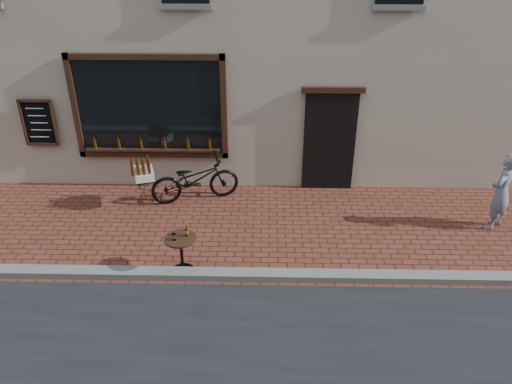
{
  "coord_description": "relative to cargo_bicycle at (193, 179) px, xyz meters",
  "views": [
    {
      "loc": [
        0.55,
        -6.46,
        5.32
      ],
      "look_at": [
        0.38,
        1.2,
        1.1
      ],
      "focal_mm": 35.0,
      "sensor_mm": 36.0,
      "label": 1
    }
  ],
  "objects": [
    {
      "name": "bistro_table",
      "position": [
        0.13,
        -2.48,
        -0.01
      ],
      "size": [
        0.54,
        0.54,
        0.92
      ],
      "color": "black",
      "rests_on": "ground"
    },
    {
      "name": "cargo_bicycle",
      "position": [
        0.0,
        0.0,
        0.0
      ],
      "size": [
        2.22,
        1.21,
        1.05
      ],
      "rotation": [
        0.0,
        0.0,
        1.87
      ],
      "color": "black",
      "rests_on": "ground"
    },
    {
      "name": "ground",
      "position": [
        0.98,
        -2.83,
        -0.5
      ],
      "size": [
        90.0,
        90.0,
        0.0
      ],
      "primitive_type": "plane",
      "color": "#5F2C1E",
      "rests_on": "ground"
    },
    {
      "name": "pedestrian",
      "position": [
        5.99,
        -0.94,
        0.28
      ],
      "size": [
        0.67,
        0.67,
        1.57
      ],
      "primitive_type": "imported",
      "rotation": [
        0.0,
        0.0,
        3.9
      ],
      "color": "gray",
      "rests_on": "ground"
    },
    {
      "name": "kerb",
      "position": [
        0.98,
        -2.63,
        -0.44
      ],
      "size": [
        90.0,
        0.25,
        0.12
      ],
      "primitive_type": "cube",
      "color": "slate",
      "rests_on": "ground"
    }
  ]
}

